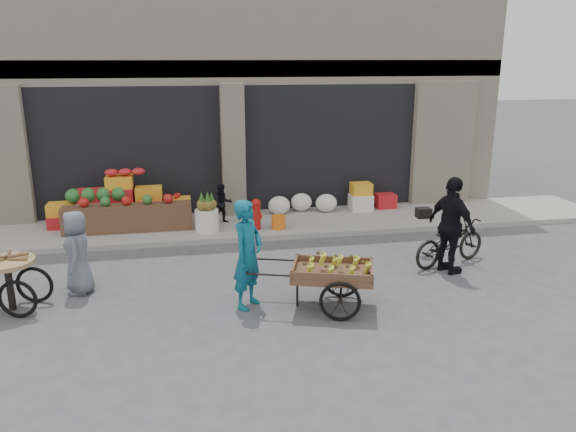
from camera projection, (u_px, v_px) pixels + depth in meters
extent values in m
plane|color=#424244|center=(264.00, 299.00, 9.30)|extent=(80.00, 80.00, 0.00)
cube|color=gray|center=(239.00, 225.00, 13.16)|extent=(18.00, 2.20, 0.12)
cube|color=beige|center=(221.00, 70.00, 16.09)|extent=(14.00, 6.00, 7.00)
cube|color=gray|center=(230.00, 69.00, 13.37)|extent=(14.00, 0.30, 0.40)
cube|color=black|center=(131.00, 148.00, 14.07)|extent=(4.40, 1.60, 3.10)
cube|color=black|center=(322.00, 143.00, 14.96)|extent=(4.40, 1.60, 3.10)
cube|color=beige|center=(233.00, 150.00, 13.71)|extent=(0.55, 0.80, 3.22)
cube|color=brown|center=(128.00, 218.00, 12.47)|extent=(2.80, 0.45, 0.60)
sphere|color=#1E5923|center=(96.00, 195.00, 12.70)|extent=(0.34, 0.34, 0.34)
cylinder|color=silver|center=(207.00, 220.00, 12.46)|extent=(0.52, 0.52, 0.50)
cylinder|color=#A5140F|center=(256.00, 217.00, 12.61)|extent=(0.20, 0.20, 0.56)
sphere|color=#A5140F|center=(256.00, 203.00, 12.52)|extent=(0.22, 0.22, 0.22)
cylinder|color=orange|center=(279.00, 222.00, 12.69)|extent=(0.32, 0.32, 0.30)
ellipsoid|color=silver|center=(303.00, 204.00, 13.95)|extent=(1.70, 0.60, 0.44)
imported|color=black|center=(223.00, 204.00, 13.04)|extent=(0.51, 0.43, 0.93)
cube|color=brown|center=(333.00, 274.00, 8.82)|extent=(1.46, 1.17, 0.11)
torus|color=black|center=(340.00, 302.00, 8.45)|extent=(0.62, 0.25, 0.64)
torus|color=black|center=(342.00, 279.00, 9.30)|extent=(0.62, 0.25, 0.64)
cylinder|color=black|center=(297.00, 291.00, 8.97)|extent=(0.05, 0.05, 0.52)
imported|color=#0E556B|center=(248.00, 254.00, 8.81)|extent=(0.73, 0.77, 1.76)
cylinder|color=#9E7F51|center=(6.00, 262.00, 8.70)|extent=(1.00, 1.00, 0.07)
cube|color=black|center=(10.00, 286.00, 8.81)|extent=(0.10, 0.10, 0.80)
torus|color=black|center=(18.00, 299.00, 8.56)|extent=(0.62, 0.19, 0.62)
torus|color=black|center=(35.00, 285.00, 9.10)|extent=(0.62, 0.19, 0.62)
imported|color=slate|center=(77.00, 252.00, 9.39)|extent=(0.48, 0.72, 1.43)
imported|color=black|center=(450.00, 242.00, 10.76)|extent=(1.82, 1.14, 0.90)
imported|color=black|center=(452.00, 226.00, 10.22)|extent=(0.77, 1.15, 1.81)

